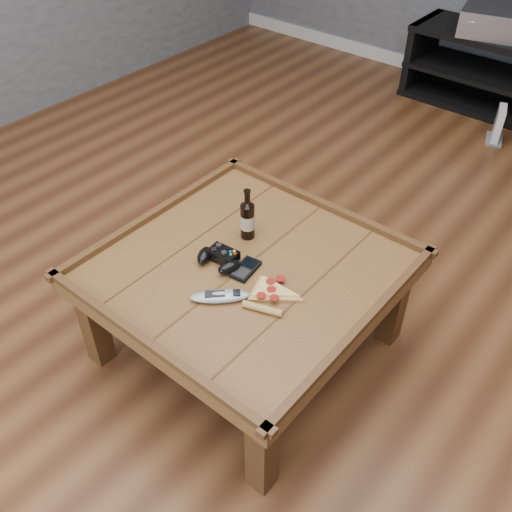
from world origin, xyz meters
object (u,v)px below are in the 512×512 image
Objects in this scene: coffee_table at (246,277)px; pizza_slice at (270,294)px; media_console at (512,78)px; av_receiver at (500,21)px; beer_bottle at (248,218)px; game_console at (498,126)px; remote_control at (220,296)px; smartphone at (245,269)px; game_controller at (219,258)px.

coffee_table is 0.19m from pizza_slice.
media_console is 2.56× the size of av_receiver.
beer_bottle is 0.95× the size of game_console.
remote_control reaches higher than pizza_slice.
game_console is at bearing 71.79° from pizza_slice.
pizza_slice is at bearing -24.87° from smartphone.
smartphone is (0.02, -0.02, 0.07)m from coffee_table.
pizza_slice is 2.17× the size of smartphone.
coffee_table reaches higher than smartphone.
game_controller is 1.46× the size of smartphone.
media_console is at bearing 90.00° from coffee_table.
smartphone is at bearing -52.10° from beer_bottle.
smartphone is (0.12, -0.16, -0.08)m from beer_bottle.
av_receiver is at bearing 91.52° from beer_bottle.
remote_control is (0.13, -0.14, -0.01)m from game_controller.
beer_bottle is 0.39× the size of av_receiver.
remote_control is 2.54m from game_console.
beer_bottle is 0.75× the size of pizza_slice.
media_console is 6.56× the size of beer_bottle.
game_console is (-0.05, 2.39, -0.36)m from pizza_slice.
av_receiver is at bearing 140.44° from remote_control.
beer_bottle is 0.36m from remote_control.
coffee_table is 2.34m from game_console.
media_console is at bearing 87.66° from beer_bottle.
coffee_table and pizza_slice have the same top height.
media_console is 7.30× the size of remote_control.
av_receiver is (-0.22, 2.93, 0.12)m from remote_control.
beer_bottle is 1.11× the size of remote_control.
beer_bottle is (-0.11, 0.13, 0.15)m from coffee_table.
media_console is 2.63m from beer_bottle.
game_controller reaches higher than coffee_table.
beer_bottle is 0.21m from smartphone.
pizza_slice is at bearing -21.84° from coffee_table.
media_console is 0.47m from game_console.
media_console is 2.81m from game_controller.
game_controller is 0.86× the size of game_console.
media_console is 6.21× the size of game_console.
coffee_table is 2.76m from av_receiver.
beer_bottle reaches higher than media_console.
av_receiver reaches higher than pizza_slice.
remote_control is at bearing -77.12° from coffee_table.
game_console is (0.22, 2.19, -0.43)m from beer_bottle.
pizza_slice is at bearing -107.73° from game_console.
remote_control is at bearing -52.44° from game_controller.
beer_bottle is at bearing 128.33° from coffee_table.
game_controller is at bearing 178.95° from remote_control.
remote_control is at bearing -99.90° from av_receiver.
beer_bottle is at bearing -92.34° from media_console.
beer_bottle and av_receiver have the same top height.
beer_bottle reaches higher than smartphone.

